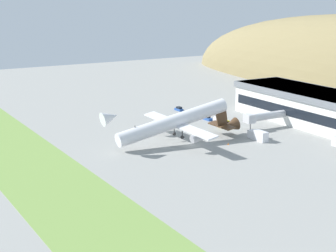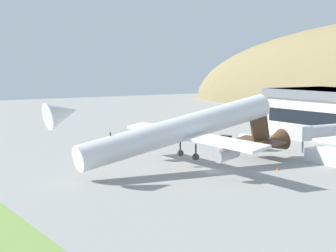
# 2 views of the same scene
# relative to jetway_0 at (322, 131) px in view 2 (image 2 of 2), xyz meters

# --- Properties ---
(ground_plane) EXTENTS (388.77, 388.77, 0.00)m
(ground_plane) POSITION_rel_jetway_0_xyz_m (6.24, -32.30, -3.99)
(ground_plane) COLOR gray
(jetway_0) EXTENTS (3.38, 16.27, 5.43)m
(jetway_0) POSITION_rel_jetway_0_xyz_m (0.00, 0.00, 0.00)
(jetway_0) COLOR silver
(jetway_0) RESTS_ON ground_plane
(cargo_airplane) EXTENTS (37.10, 47.13, 12.53)m
(cargo_airplane) POSITION_rel_jetway_0_xyz_m (1.84, -35.14, 2.54)
(cargo_airplane) COLOR silver
(service_car_0) EXTENTS (3.88, 1.91, 1.58)m
(service_car_0) POSITION_rel_jetway_0_xyz_m (-38.08, -9.66, -3.34)
(service_car_0) COLOR #264C99
(service_car_0) RESTS_ON ground_plane
(service_car_2) EXTENTS (4.37, 1.73, 1.62)m
(service_car_2) POSITION_rel_jetway_0_xyz_m (-19.55, -9.18, -3.32)
(service_car_2) COLOR #264C99
(service_car_2) RESTS_ON ground_plane
(fuel_truck) EXTENTS (6.62, 2.66, 3.02)m
(fuel_truck) POSITION_rel_jetway_0_xyz_m (-8.94, -10.78, -2.56)
(fuel_truck) COLOR gold
(fuel_truck) RESTS_ON ground_plane
(box_truck) EXTENTS (7.82, 2.49, 3.08)m
(box_truck) POSITION_rel_jetway_0_xyz_m (11.19, -11.16, -2.53)
(box_truck) COLOR silver
(box_truck) RESTS_ON ground_plane
(traffic_cone_0) EXTENTS (0.52, 0.52, 0.58)m
(traffic_cone_0) POSITION_rel_jetway_0_xyz_m (10.98, -22.30, -3.71)
(traffic_cone_0) COLOR orange
(traffic_cone_0) RESTS_ON ground_plane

